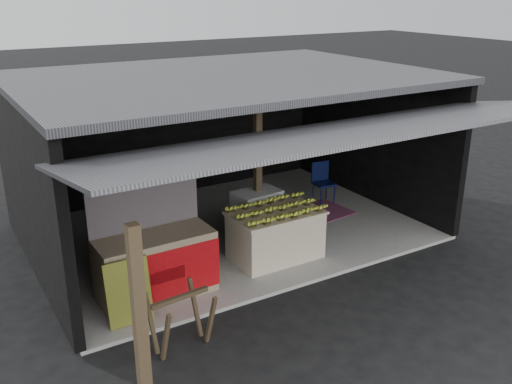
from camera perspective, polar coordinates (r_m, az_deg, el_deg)
ground at (r=9.17m, az=4.77°, el=-9.39°), size 80.00×80.00×0.00m
concrete_slab at (r=11.06m, az=-2.79°, el=-3.82°), size 7.00×5.00×0.06m
shophouse at (r=10.67m, az=-3.78°, el=7.00°), size 7.40×7.29×3.02m
banana_table at (r=9.74m, az=1.96°, el=-4.30°), size 1.54×0.96×0.85m
banana_pile at (r=9.54m, az=2.00°, el=-1.53°), size 1.42×0.86×0.17m
white_crate at (r=10.47m, az=0.10°, el=-2.29°), size 0.88×0.65×0.92m
neighbor_stall at (r=8.71m, az=-10.05°, el=-6.91°), size 1.75×0.81×1.79m
green_signboard at (r=8.11m, az=-12.64°, el=-9.77°), size 0.63×0.19×0.93m
sawhorse at (r=7.54m, az=-7.52°, el=-12.14°), size 0.80×0.76×0.79m
water_barrel at (r=10.22m, az=5.48°, el=-4.28°), size 0.33×0.33×0.49m
plastic_chair at (r=12.32m, az=6.63°, el=1.32°), size 0.46×0.46×0.87m
magenta_rug at (r=11.79m, az=5.84°, el=-2.17°), size 1.60×1.15×0.01m
picture_frames at (r=12.49m, az=-8.90°, el=7.92°), size 1.62×0.04×0.46m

